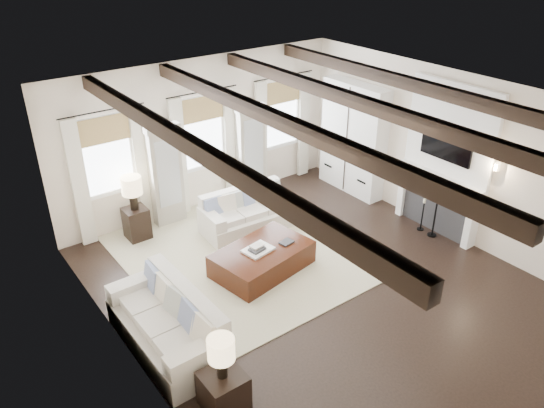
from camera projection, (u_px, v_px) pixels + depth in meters
ground at (317, 284)px, 9.15m from camera, size 7.50×7.50×0.00m
room_shell at (320, 157)px, 9.28m from camera, size 6.54×7.54×3.22m
area_rug at (237, 256)px, 9.90m from camera, size 3.76×4.41×0.02m
sofa_back at (247, 213)px, 10.69m from camera, size 1.94×0.97×0.81m
sofa_left at (170, 324)px, 7.67m from camera, size 0.99×2.14×0.91m
ottoman at (262, 259)px, 9.41m from camera, size 1.86×1.34×0.45m
tray at (258, 250)px, 9.24m from camera, size 0.56×0.46×0.04m
book_lower at (257, 249)px, 9.19m from camera, size 0.29×0.24×0.04m
book_upper at (257, 246)px, 9.22m from camera, size 0.25×0.20×0.03m
book_loose at (286, 242)px, 9.47m from camera, size 0.27×0.22×0.03m
side_table_front at (223, 391)px, 6.73m from camera, size 0.53×0.53×0.53m
lamp_front at (221, 351)px, 6.41m from camera, size 0.34×0.34×0.59m
side_table_back at (137, 223)px, 10.33m from camera, size 0.43×0.43×0.65m
lamp_back at (132, 188)px, 9.96m from camera, size 0.39×0.39×0.67m
candlestick_near at (434, 219)px, 10.39m from camera, size 0.18×0.18×0.88m
candlestick_far at (422, 217)px, 10.63m from camera, size 0.14×0.14×0.70m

